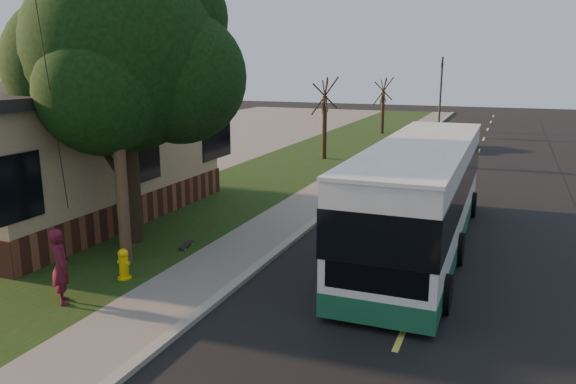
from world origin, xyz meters
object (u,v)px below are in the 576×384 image
object	(u,v)px
leafy_tree	(126,58)
bare_tree_near	(325,119)
fire_hydrant	(124,264)
bare_tree_far	(383,106)
skateboard_main	(186,245)
skateboarder	(61,266)
utility_pole	(114,81)
dumpster	(65,191)
distant_car	(436,136)
transit_bus	(421,193)
traffic_signal	(441,88)

from	to	relation	value
leafy_tree	bare_tree_near	xyz separation A→B (m)	(0.67, 15.35, -3.02)
fire_hydrant	bare_tree_far	size ratio (longest dim) A/B	0.18
skateboard_main	skateboarder	bearing A→B (deg)	-96.03
utility_pole	bare_tree_near	distance (m)	17.19
leafy_tree	dumpster	size ratio (longest dim) A/B	5.32
skateboard_main	distant_car	distance (m)	22.23
transit_bus	bare_tree_near	bearing A→B (deg)	118.25
transit_bus	dumpster	bearing A→B (deg)	-179.78
bare_tree_near	skateboard_main	world-z (taller)	bare_tree_near
transit_bus	distant_car	distance (m)	19.55
bare_tree_far	traffic_signal	xyz separation A→B (m)	(3.50, 4.00, 1.16)
skateboard_main	dumpster	world-z (taller)	dumpster
utility_pole	skateboarder	bearing A→B (deg)	-81.98
utility_pole	skateboarder	xyz separation A→B (m)	(0.36, -2.59, -3.74)
fire_hydrant	bare_tree_near	distance (m)	18.10
utility_pole	traffic_signal	bearing A→B (deg)	83.42
utility_pole	bare_tree_far	bearing A→B (deg)	89.40
fire_hydrant	transit_bus	xyz separation A→B (m)	(6.08, 5.01, 1.15)
bare_tree_far	traffic_signal	bearing A→B (deg)	48.81
fire_hydrant	leafy_tree	world-z (taller)	leafy_tree
utility_pole	leafy_tree	distance (m)	1.94
bare_tree_near	skateboarder	world-z (taller)	bare_tree_near
bare_tree_near	distant_car	distance (m)	8.28
leafy_tree	dumpster	world-z (taller)	leafy_tree
bare_tree_far	skateboard_main	xyz separation A→B (m)	(0.50, -27.42, -1.88)
utility_pole	distant_car	size ratio (longest dim) A/B	2.14
bare_tree_near	dumpster	distance (m)	14.21
transit_bus	distant_car	world-z (taller)	transit_bus
fire_hydrant	transit_bus	world-z (taller)	transit_bus
bare_tree_near	bare_tree_far	xyz separation A→B (m)	(0.50, 12.00, -0.15)
bare_tree_near	skateboard_main	distance (m)	15.59
fire_hydrant	dumpster	world-z (taller)	dumpster
distant_car	fire_hydrant	bearing A→B (deg)	-101.46
leafy_tree	skateboard_main	world-z (taller)	leafy_tree
transit_bus	skateboarder	size ratio (longest dim) A/B	6.71
fire_hydrant	utility_pole	size ratio (longest dim) A/B	0.08
transit_bus	skateboard_main	world-z (taller)	transit_bus
bare_tree_near	skateboarder	distance (m)	19.64
distant_car	skateboard_main	bearing A→B (deg)	-102.31
fire_hydrant	dumpster	distance (m)	8.04
leafy_tree	transit_bus	xyz separation A→B (m)	(7.65, 2.36, -3.58)
leafy_tree	skateboard_main	bearing A→B (deg)	-2.37
bare_tree_near	bare_tree_far	bearing A→B (deg)	87.61
skateboard_main	dumpster	size ratio (longest dim) A/B	0.51
skateboard_main	dumpster	xyz separation A→B (m)	(-6.42, 2.38, 0.50)
bare_tree_far	skateboard_main	world-z (taller)	bare_tree_far
traffic_signal	skateboarder	bearing A→B (deg)	-95.52
traffic_signal	transit_bus	bearing A→B (deg)	-84.13
fire_hydrant	distant_car	distance (m)	24.78
transit_bus	skateboard_main	distance (m)	6.62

